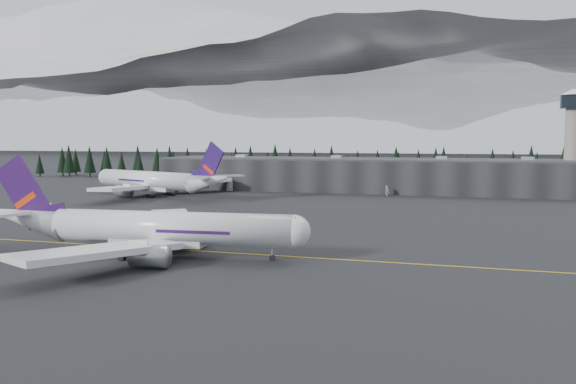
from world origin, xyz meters
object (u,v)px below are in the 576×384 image
(control_tower, at_px, (573,130))
(gse_vehicle_b, at_px, (387,194))
(jet_parked, at_px, (158,181))
(terminal, at_px, (362,174))
(gse_vehicle_a, at_px, (230,190))
(jet_main, at_px, (144,227))

(control_tower, relative_size, gse_vehicle_b, 9.96)
(jet_parked, bearing_deg, terminal, -126.07)
(terminal, distance_m, control_tower, 76.98)
(terminal, height_order, control_tower, control_tower)
(jet_parked, distance_m, gse_vehicle_b, 81.18)
(jet_parked, bearing_deg, control_tower, -141.11)
(gse_vehicle_a, bearing_deg, terminal, 5.13)
(terminal, height_order, jet_parked, jet_parked)
(terminal, bearing_deg, jet_main, -97.66)
(jet_main, xyz_separation_m, jet_parked, (-47.59, 90.61, 0.56))
(control_tower, bearing_deg, gse_vehicle_b, -161.12)
(jet_main, relative_size, jet_parked, 0.93)
(control_tower, relative_size, jet_parked, 0.59)
(control_tower, height_order, gse_vehicle_a, control_tower)
(control_tower, bearing_deg, jet_main, -124.32)
(jet_main, bearing_deg, gse_vehicle_b, 70.37)
(terminal, relative_size, jet_parked, 2.51)
(control_tower, relative_size, jet_main, 0.64)
(gse_vehicle_b, bearing_deg, jet_main, -33.50)
(jet_main, bearing_deg, control_tower, 50.66)
(control_tower, xyz_separation_m, jet_main, (-92.90, -136.10, -18.48))
(jet_main, bearing_deg, terminal, 77.32)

